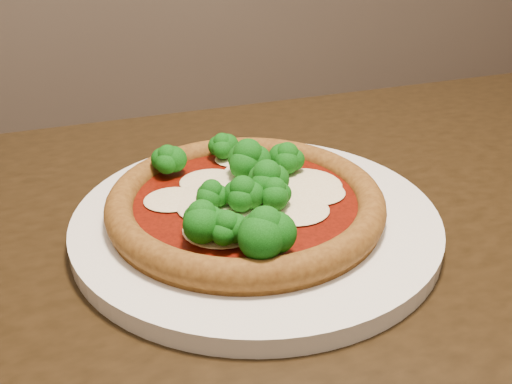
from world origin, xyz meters
name	(u,v)px	position (x,y,z in m)	size (l,w,h in m)	color
dining_table	(319,331)	(-0.17, 0.23, 0.66)	(1.37, 0.85, 0.75)	black
plate	(256,220)	(-0.22, 0.29, 0.76)	(0.35, 0.35, 0.02)	white
pizza	(246,198)	(-0.23, 0.29, 0.78)	(0.26, 0.26, 0.06)	brown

